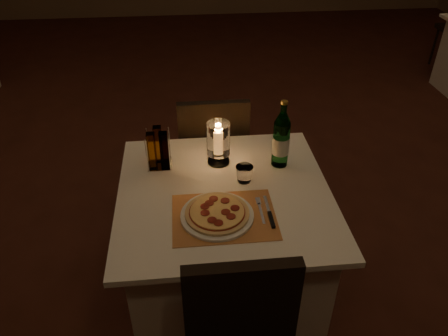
{
  "coord_description": "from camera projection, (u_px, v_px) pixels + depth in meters",
  "views": [
    {
      "loc": [
        -0.36,
        -2.24,
        2.0
      ],
      "look_at": [
        -0.2,
        -0.61,
        0.86
      ],
      "focal_mm": 35.0,
      "sensor_mm": 36.0,
      "label": 1
    }
  ],
  "objects": [
    {
      "name": "floor",
      "position": [
        244.0,
        219.0,
        3.01
      ],
      "size": [
        8.0,
        10.0,
        0.02
      ],
      "primitive_type": "cube",
      "color": "#4A2017",
      "rests_on": "ground"
    },
    {
      "name": "main_table",
      "position": [
        224.0,
        247.0,
        2.26
      ],
      "size": [
        1.0,
        1.0,
        0.74
      ],
      "color": "white",
      "rests_on": "ground"
    },
    {
      "name": "fork",
      "position": [
        260.0,
        208.0,
        1.94
      ],
      "size": [
        0.02,
        0.18,
        0.0
      ],
      "color": "silver",
      "rests_on": "placemat"
    },
    {
      "name": "tumbler",
      "position": [
        244.0,
        174.0,
        2.09
      ],
      "size": [
        0.08,
        0.08,
        0.08
      ],
      "primitive_type": null,
      "color": "white",
      "rests_on": "main_table"
    },
    {
      "name": "water_bottle",
      "position": [
        281.0,
        140.0,
        2.16
      ],
      "size": [
        0.09,
        0.09,
        0.36
      ],
      "color": "#60B36B",
      "rests_on": "main_table"
    },
    {
      "name": "placemat",
      "position": [
        224.0,
        216.0,
        1.9
      ],
      "size": [
        0.45,
        0.34,
        0.0
      ],
      "primitive_type": "cube",
      "color": "#C77C45",
      "rests_on": "main_table"
    },
    {
      "name": "plate",
      "position": [
        217.0,
        215.0,
        1.89
      ],
      "size": [
        0.32,
        0.32,
        0.01
      ],
      "primitive_type": "cylinder",
      "color": "white",
      "rests_on": "placemat"
    },
    {
      "name": "chair_far",
      "position": [
        213.0,
        146.0,
        2.74
      ],
      "size": [
        0.42,
        0.42,
        0.9
      ],
      "color": "black",
      "rests_on": "ground"
    },
    {
      "name": "hurricane_candle",
      "position": [
        218.0,
        140.0,
        2.18
      ],
      "size": [
        0.12,
        0.12,
        0.23
      ],
      "color": "white",
      "rests_on": "main_table"
    },
    {
      "name": "cruet_caddy",
      "position": [
        158.0,
        150.0,
        2.17
      ],
      "size": [
        0.12,
        0.12,
        0.21
      ],
      "color": "white",
      "rests_on": "main_table"
    },
    {
      "name": "knife",
      "position": [
        270.0,
        216.0,
        1.89
      ],
      "size": [
        0.02,
        0.22,
        0.01
      ],
      "color": "black",
      "rests_on": "placemat"
    },
    {
      "name": "pizza",
      "position": [
        217.0,
        212.0,
        1.89
      ],
      "size": [
        0.28,
        0.28,
        0.02
      ],
      "color": "#D8B77F",
      "rests_on": "plate"
    }
  ]
}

